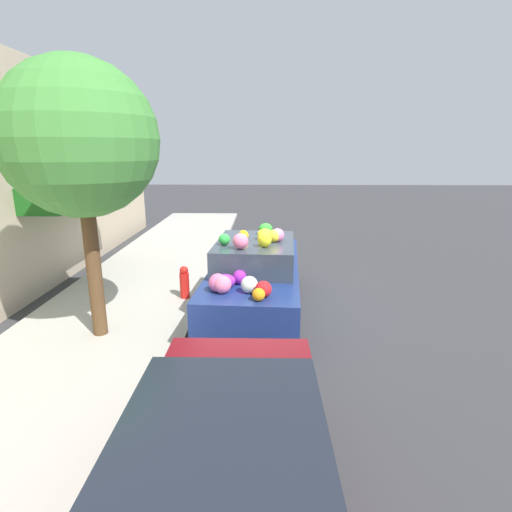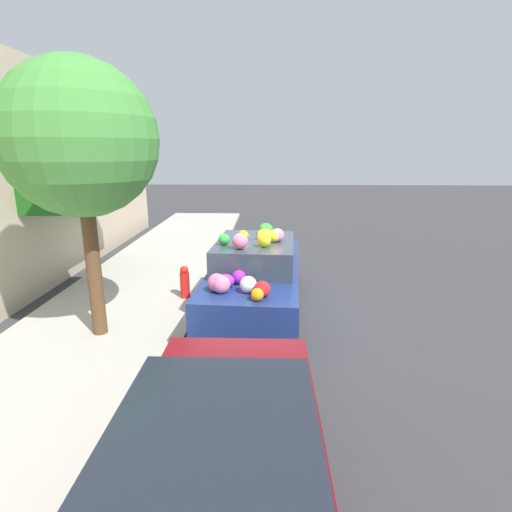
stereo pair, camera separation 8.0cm
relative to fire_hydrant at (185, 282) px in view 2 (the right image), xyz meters
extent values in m
plane|color=#38383A|center=(-0.34, -1.45, -0.47)|extent=(60.00, 60.00, 0.00)
cube|color=#B2ADA3|center=(-0.34, 1.25, -0.41)|extent=(24.00, 3.20, 0.13)
cube|color=#195919|center=(1.40, 2.90, 1.70)|extent=(3.00, 0.90, 0.55)
cylinder|color=brown|center=(-1.75, 1.13, 0.85)|extent=(0.24, 0.24, 2.40)
sphere|color=#47933D|center=(-1.75, 1.13, 2.89)|extent=(2.41, 2.41, 2.41)
cylinder|color=red|center=(0.00, 0.00, -0.07)|extent=(0.20, 0.20, 0.55)
sphere|color=red|center=(0.00, 0.00, 0.26)|extent=(0.18, 0.18, 0.18)
cube|color=navy|center=(-0.34, -1.54, 0.18)|extent=(4.66, 1.96, 0.69)
cube|color=#333D47|center=(-0.52, -1.52, 0.78)|extent=(2.14, 1.60, 0.50)
cylinder|color=black|center=(1.12, -0.86, -0.17)|extent=(0.62, 0.22, 0.61)
cylinder|color=black|center=(1.03, -2.39, -0.17)|extent=(0.62, 0.22, 0.61)
cylinder|color=black|center=(-1.70, -0.68, -0.17)|extent=(0.62, 0.22, 0.61)
cylinder|color=black|center=(-1.80, -2.21, -0.17)|extent=(0.62, 0.22, 0.61)
sphere|color=purple|center=(-1.61, -1.28, 0.65)|extent=(0.34, 0.34, 0.24)
sphere|color=blue|center=(1.30, -1.95, 0.61)|extent=(0.22, 0.22, 0.16)
ellipsoid|color=olive|center=(1.61, -2.23, 0.62)|extent=(0.27, 0.27, 0.19)
ellipsoid|color=green|center=(0.09, -1.73, 1.15)|extent=(0.36, 0.34, 0.23)
sphere|color=yellow|center=(-0.60, -1.88, 1.15)|extent=(0.33, 0.33, 0.24)
ellipsoid|color=purple|center=(-1.84, -1.05, 0.65)|extent=(0.38, 0.44, 0.24)
sphere|color=pink|center=(-1.16, -1.28, 1.17)|extent=(0.34, 0.34, 0.28)
sphere|color=pink|center=(-1.99, -0.95, 0.68)|extent=(0.41, 0.41, 0.30)
sphere|color=white|center=(-2.04, -1.46, 0.66)|extent=(0.39, 0.39, 0.27)
sphere|color=pink|center=(-0.55, -1.95, 1.16)|extent=(0.27, 0.27, 0.25)
sphere|color=yellow|center=(1.67, -1.02, 0.61)|extent=(0.25, 0.25, 0.18)
sphere|color=pink|center=(0.54, -2.20, 0.65)|extent=(0.34, 0.34, 0.24)
sphere|color=blue|center=(1.50, -1.53, 0.68)|extent=(0.36, 0.36, 0.30)
sphere|color=orange|center=(-2.39, -1.62, 0.63)|extent=(0.26, 0.26, 0.20)
sphere|color=#A83ACA|center=(1.13, -1.11, 0.66)|extent=(0.35, 0.35, 0.26)
sphere|color=green|center=(-0.87, -0.96, 1.14)|extent=(0.28, 0.28, 0.21)
sphere|color=red|center=(0.77, -1.99, 0.64)|extent=(0.33, 0.33, 0.23)
sphere|color=blue|center=(0.64, -1.15, 0.69)|extent=(0.40, 0.40, 0.33)
sphere|color=pink|center=(-2.06, -1.04, 0.67)|extent=(0.31, 0.31, 0.29)
sphere|color=red|center=(-2.23, -1.69, 0.66)|extent=(0.36, 0.36, 0.26)
ellipsoid|color=yellow|center=(-0.42, -1.71, 1.14)|extent=(0.37, 0.35, 0.22)
sphere|color=brown|center=(0.99, -2.00, 0.67)|extent=(0.31, 0.31, 0.29)
ellipsoid|color=yellow|center=(-1.02, -1.70, 1.17)|extent=(0.28, 0.31, 0.29)
ellipsoid|color=orange|center=(-0.40, -1.29, 1.12)|extent=(0.30, 0.28, 0.18)
sphere|color=pink|center=(0.53, -2.19, 0.65)|extent=(0.34, 0.34, 0.25)
cube|color=maroon|center=(-5.46, -1.40, 0.14)|extent=(3.95, 1.69, 0.64)
cube|color=#1E232D|center=(-5.62, -1.40, 0.67)|extent=(1.78, 1.48, 0.43)
cylinder|color=black|center=(-4.24, -0.63, -0.18)|extent=(0.58, 0.18, 0.58)
cylinder|color=black|center=(-4.24, -2.17, -0.18)|extent=(0.58, 0.18, 0.58)
camera|label=1|loc=(-8.04, -1.69, 2.74)|focal=28.00mm
camera|label=2|loc=(-8.04, -1.77, 2.74)|focal=28.00mm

